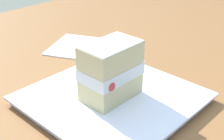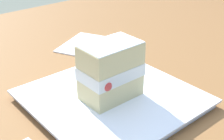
{
  "view_description": "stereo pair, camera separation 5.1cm",
  "coord_description": "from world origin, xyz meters",
  "px_view_note": "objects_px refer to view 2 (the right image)",
  "views": [
    {
      "loc": [
        0.5,
        0.5,
        1.01
      ],
      "look_at": [
        0.17,
        0.19,
        0.78
      ],
      "focal_mm": 50.22,
      "sensor_mm": 36.0,
      "label": 1
    },
    {
      "loc": [
        0.46,
        0.54,
        1.01
      ],
      "look_at": [
        0.17,
        0.19,
        0.78
      ],
      "focal_mm": 50.22,
      "sensor_mm": 36.0,
      "label": 2
    }
  ],
  "objects_px": {
    "patio_table": "(113,81)",
    "dessert_plate": "(112,99)",
    "cake_slice": "(111,71)",
    "paper_napkin": "(85,45)"
  },
  "relations": [
    {
      "from": "dessert_plate",
      "to": "cake_slice",
      "type": "bearing_deg",
      "value": 14.48
    },
    {
      "from": "cake_slice",
      "to": "dessert_plate",
      "type": "bearing_deg",
      "value": -165.52
    },
    {
      "from": "paper_napkin",
      "to": "cake_slice",
      "type": "bearing_deg",
      "value": 63.74
    },
    {
      "from": "patio_table",
      "to": "cake_slice",
      "type": "bearing_deg",
      "value": 48.4
    },
    {
      "from": "patio_table",
      "to": "dessert_plate",
      "type": "relative_size",
      "value": 5.33
    },
    {
      "from": "paper_napkin",
      "to": "dessert_plate",
      "type": "bearing_deg",
      "value": 64.38
    },
    {
      "from": "patio_table",
      "to": "paper_napkin",
      "type": "xyz_separation_m",
      "value": [
        0.05,
        -0.05,
        0.1
      ]
    },
    {
      "from": "cake_slice",
      "to": "paper_napkin",
      "type": "bearing_deg",
      "value": -116.26
    },
    {
      "from": "patio_table",
      "to": "dessert_plate",
      "type": "xyz_separation_m",
      "value": [
        0.17,
        0.19,
        0.11
      ]
    },
    {
      "from": "cake_slice",
      "to": "paper_napkin",
      "type": "distance_m",
      "value": 0.27
    }
  ]
}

